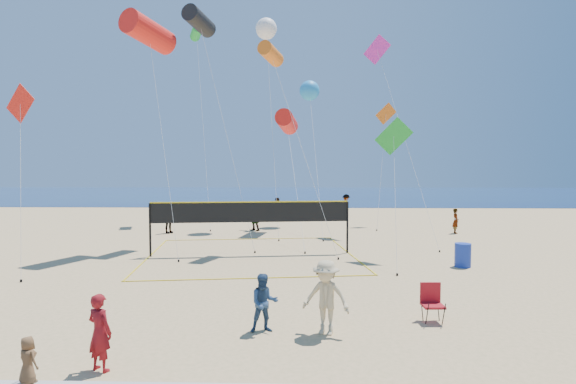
{
  "coord_description": "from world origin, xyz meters",
  "views": [
    {
      "loc": [
        1.73,
        -10.06,
        4.14
      ],
      "look_at": [
        1.4,
        2.0,
        3.51
      ],
      "focal_mm": 28.0,
      "sensor_mm": 36.0,
      "label": 1
    }
  ],
  "objects_px": {
    "volleyball_net": "(251,218)",
    "woman": "(100,332)",
    "camp_chair": "(432,300)",
    "trash_barrel": "(463,255)"
  },
  "relations": [
    {
      "from": "volleyball_net",
      "to": "woman",
      "type": "bearing_deg",
      "value": -105.25
    },
    {
      "from": "woman",
      "to": "camp_chair",
      "type": "bearing_deg",
      "value": -133.38
    },
    {
      "from": "woman",
      "to": "camp_chair",
      "type": "height_order",
      "value": "woman"
    },
    {
      "from": "camp_chair",
      "to": "volleyball_net",
      "type": "height_order",
      "value": "volleyball_net"
    },
    {
      "from": "camp_chair",
      "to": "woman",
      "type": "bearing_deg",
      "value": -159.83
    },
    {
      "from": "woman",
      "to": "trash_barrel",
      "type": "distance_m",
      "value": 14.85
    },
    {
      "from": "camp_chair",
      "to": "trash_barrel",
      "type": "xyz_separation_m",
      "value": [
        3.29,
        6.83,
        -0.09
      ]
    },
    {
      "from": "trash_barrel",
      "to": "woman",
      "type": "bearing_deg",
      "value": -137.54
    },
    {
      "from": "trash_barrel",
      "to": "volleyball_net",
      "type": "relative_size",
      "value": 0.09
    },
    {
      "from": "camp_chair",
      "to": "trash_barrel",
      "type": "distance_m",
      "value": 7.58
    }
  ]
}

